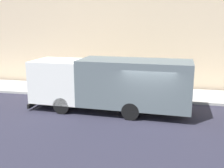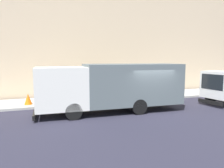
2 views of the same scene
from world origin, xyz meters
name	(u,v)px [view 1 (image 1 of 2)]	position (x,y,z in m)	size (l,w,h in m)	color
ground	(148,119)	(0.00, 0.00, 0.00)	(80.00, 80.00, 0.00)	#282736
sidewalk	(154,94)	(4.64, 0.00, 0.07)	(3.28, 30.00, 0.15)	#A7A6A0
building_facade	(159,6)	(6.78, 0.00, 5.81)	(0.50, 30.00, 11.61)	beige
large_utility_truck	(110,82)	(0.83, 2.13, 1.59)	(2.73, 8.64, 2.83)	white
pedestrian_walking	(88,81)	(3.63, 4.25, 0.99)	(0.55, 0.55, 1.61)	#52553D
traffic_cone_orange	(53,85)	(3.95, 6.84, 0.50)	(0.50, 0.50, 0.71)	orange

